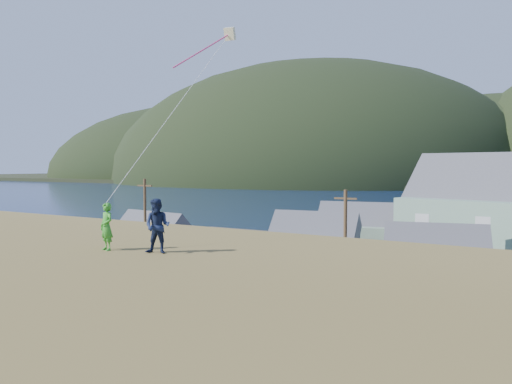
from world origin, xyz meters
TOP-DOWN VIEW (x-y plane):
  - ground at (0.00, 0.00)m, footprint 900.00×900.00m
  - grass_strip at (0.00, -2.00)m, footprint 110.00×8.00m
  - waterfront_lot at (0.00, 17.00)m, footprint 72.00×36.00m
  - wharf at (-6.00, 40.00)m, footprint 26.00×14.00m
  - shed_teal at (-22.90, 6.04)m, footprint 9.01×6.91m
  - shed_palegreen_near at (-9.19, 15.22)m, footprint 9.44×6.58m
  - shed_white at (3.48, 10.55)m, footprint 8.98×6.94m
  - shed_palegreen_far at (-6.83, 23.86)m, footprint 11.25×7.54m
  - utility_poles at (-1.29, 1.50)m, footprint 35.69×0.24m
  - parked_cars at (-10.42, 21.12)m, footprint 26.16×13.56m
  - kite_flyer_green at (-1.08, -19.20)m, footprint 0.63×0.49m
  - kite_flyer_navy at (0.72, -18.80)m, footprint 0.99×0.87m
  - kite_rig at (-1.48, -11.88)m, footprint 0.89×4.08m

SIDE VIEW (x-z plane):
  - ground at x=0.00m, z-range 0.00..0.00m
  - grass_strip at x=0.00m, z-range 0.00..0.10m
  - waterfront_lot at x=0.00m, z-range 0.00..0.12m
  - wharf at x=-6.00m, z-range 0.00..0.90m
  - parked_cars at x=-10.42m, z-range 0.07..1.64m
  - shed_palegreen_near at x=-9.19m, z-range -0.78..5.61m
  - shed_teal at x=-22.90m, z-range -0.82..5.69m
  - shed_white at x=3.48m, z-range -0.74..5.65m
  - shed_palegreen_far at x=-6.83m, z-range -0.82..6.19m
  - utility_poles at x=-1.29m, z-range -0.02..8.67m
  - kite_flyer_green at x=-1.08m, z-range 7.20..8.73m
  - kite_flyer_navy at x=0.72m, z-range 7.20..8.90m
  - kite_rig at x=-1.48m, z-range 10.34..20.78m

